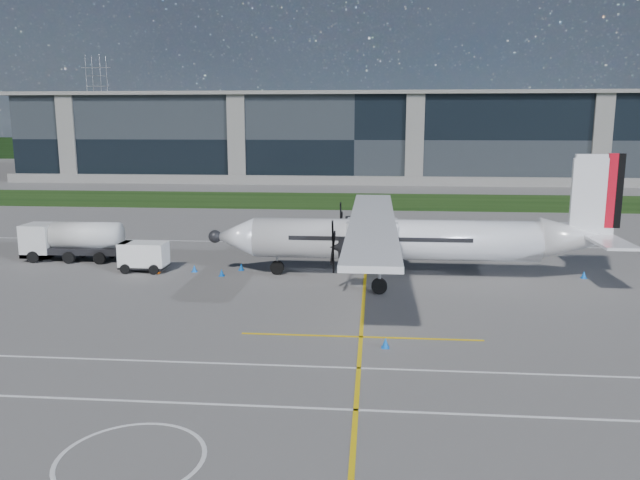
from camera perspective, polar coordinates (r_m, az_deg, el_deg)
ground at (r=76.31m, az=2.33°, el=2.84°), size 400.00×400.00×0.00m
grass_strip at (r=84.23m, az=2.59°, el=3.60°), size 400.00×18.00×0.04m
terminal_building at (r=115.60m, az=3.32°, el=9.25°), size 120.00×20.00×15.00m
tree_line at (r=175.70m, az=3.92°, el=8.29°), size 400.00×6.00×6.00m
pylon_west at (r=203.51m, az=-19.60°, el=11.42°), size 9.00×4.60×30.00m
yellow_taxiway_centerline at (r=46.70m, az=4.23°, el=-2.25°), size 0.20×70.00×0.01m
white_lane_line at (r=24.19m, az=-4.07°, el=-14.96°), size 90.00×0.15×0.01m
turboprop_aircraft at (r=42.43m, az=8.24°, el=2.19°), size 27.32×28.33×8.50m
fuel_tanker_truck at (r=51.63m, az=-22.18°, el=-0.08°), size 7.97×2.59×2.99m
baggage_tug at (r=46.12m, az=-15.81°, el=-1.49°), size 3.45×2.07×2.07m
ground_crew_person at (r=45.14m, az=-14.62°, el=-1.65°), size 0.77×0.97×2.13m
safety_cone_fwd at (r=45.17m, az=-11.42°, el=-2.56°), size 0.36×0.36×0.50m
safety_cone_stbdwing at (r=56.38m, az=4.26°, el=0.26°), size 0.36×0.36×0.50m
safety_cone_nose_stbd at (r=45.10m, az=-7.21°, el=-2.46°), size 0.36×0.36×0.50m
safety_cone_tail at (r=46.16m, az=22.98°, el=-2.93°), size 0.36×0.36×0.50m
safety_cone_nose_port at (r=43.63m, az=-8.99°, el=-2.95°), size 0.36×0.36×0.50m
safety_cone_portwing at (r=29.91m, az=6.00°, el=-9.33°), size 0.36×0.36×0.50m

